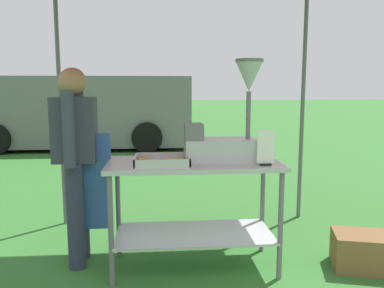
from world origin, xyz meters
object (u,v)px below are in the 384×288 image
object	(u,v)px
donut_fryer	(225,130)
donut_cart	(194,190)
vendor	(76,156)
donut_tray	(163,162)
menu_sign	(266,150)
supply_crate	(363,251)
van_grey	(80,111)

from	to	relation	value
donut_fryer	donut_cart	bearing A→B (deg)	178.30
donut_cart	vendor	world-z (taller)	vendor
donut_tray	menu_sign	xyz separation A→B (m)	(0.77, -0.06, 0.09)
supply_crate	donut_fryer	bearing A→B (deg)	173.15
menu_sign	donut_fryer	bearing A→B (deg)	145.23
van_grey	donut_cart	bearing A→B (deg)	-72.01
donut_fryer	menu_sign	xyz separation A→B (m)	(0.28, -0.19, -0.13)
supply_crate	donut_cart	bearing A→B (deg)	174.06
donut_cart	menu_sign	size ratio (longest dim) A/B	5.07
supply_crate	vendor	bearing A→B (deg)	172.57
donut_cart	vendor	bearing A→B (deg)	170.42
donut_tray	vendor	world-z (taller)	vendor
donut_tray	van_grey	bearing A→B (deg)	105.74
supply_crate	menu_sign	bearing A→B (deg)	-176.05
supply_crate	van_grey	bearing A→B (deg)	117.39
donut_cart	menu_sign	bearing A→B (deg)	-20.98
donut_cart	van_grey	world-z (taller)	van_grey
donut_cart	donut_fryer	size ratio (longest dim) A/B	1.71
donut_fryer	donut_tray	bearing A→B (deg)	-165.26
donut_fryer	vendor	bearing A→B (deg)	172.02
menu_sign	vendor	distance (m)	1.51
donut_cart	donut_tray	size ratio (longest dim) A/B	3.30
vendor	supply_crate	distance (m)	2.44
menu_sign	van_grey	distance (m)	7.36
donut_fryer	van_grey	size ratio (longest dim) A/B	0.15
donut_tray	vendor	distance (m)	0.75
donut_fryer	van_grey	bearing A→B (deg)	109.85
supply_crate	donut_tray	bearing A→B (deg)	179.81
vendor	donut_fryer	bearing A→B (deg)	-7.98
van_grey	menu_sign	bearing A→B (deg)	-68.63
donut_tray	vendor	xyz separation A→B (m)	(-0.69, 0.30, 0.00)
donut_cart	supply_crate	distance (m)	1.46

